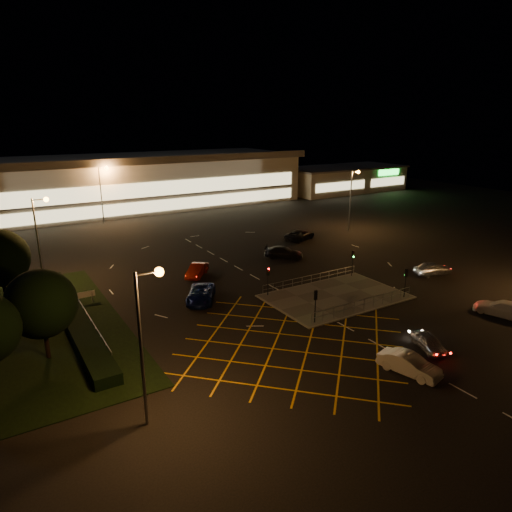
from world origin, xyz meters
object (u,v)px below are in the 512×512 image
signal_ne (353,258)px  car_queue_white (409,364)px  car_approach_white (502,308)px  car_left_blue (201,294)px  car_near_silver (429,342)px  car_far_dkgrey (284,252)px  car_right_silver (433,268)px  car_east_grey (300,235)px  signal_sw (315,300)px  signal_nw (268,275)px  signal_se (406,277)px  car_circ_red (197,270)px

signal_ne → car_queue_white: (-11.45, -18.46, -1.60)m
car_approach_white → car_left_blue: bearing=-52.9°
car_near_silver → car_far_dkgrey: 27.84m
car_approach_white → car_right_silver: bearing=-125.5°
car_right_silver → car_east_grey: (-3.69, 21.93, 0.00)m
car_queue_white → car_approach_white: 16.13m
signal_sw → car_right_silver: size_ratio=0.68×
signal_nw → car_left_blue: size_ratio=0.56×
signal_nw → signal_ne: (12.00, 0.00, 0.00)m
signal_nw → car_east_grey: size_ratio=0.56×
signal_nw → signal_ne: same height
signal_ne → car_near_silver: bearing=-113.0°
car_near_silver → car_far_dkgrey: bearing=101.2°
signal_ne → car_right_silver: 10.14m
car_right_silver → car_east_grey: bearing=25.3°
car_queue_white → car_left_blue: 22.13m
signal_sw → signal_nw: (0.00, 7.99, 0.00)m
car_left_blue → car_approach_white: bearing=-6.5°
signal_nw → car_right_silver: size_ratio=0.68×
signal_ne → car_queue_white: 21.78m
signal_ne → car_east_grey: size_ratio=0.56×
signal_sw → car_left_blue: size_ratio=0.56×
car_east_grey → car_approach_white: bearing=158.5°
car_right_silver → car_approach_white: bearing=174.6°
signal_nw → car_near_silver: signal_nw is taller
signal_se → car_left_blue: signal_se is taller
signal_ne → car_circ_red: signal_ne is taller
signal_ne → car_left_blue: signal_ne is taller
signal_ne → car_east_grey: (5.23, 17.38, -1.58)m
signal_ne → car_right_silver: signal_ne is taller
car_right_silver → car_far_dkgrey: bearing=52.6°
car_left_blue → car_circ_red: 7.96m
car_far_dkgrey → car_left_blue: bearing=158.2°
car_queue_white → car_far_dkgrey: car_queue_white is taller
car_left_blue → car_right_silver: size_ratio=1.22×
signal_se → signal_nw: 14.41m
car_queue_white → car_right_silver: car_right_silver is taller
signal_se → car_queue_white: (-11.45, -10.47, -1.60)m
car_right_silver → car_near_silver: bearing=143.1°
signal_sw → signal_se: size_ratio=1.00×
signal_ne → car_right_silver: size_ratio=0.68×
signal_nw → car_far_dkgrey: bearing=48.4°
car_right_silver → car_queue_white: bearing=140.1°
signal_se → car_circ_red: (-15.77, 17.84, -1.62)m
signal_nw → car_far_dkgrey: size_ratio=0.60×
signal_se → car_far_dkgrey: size_ratio=0.60×
car_east_grey → car_left_blue: bearing=101.7°
signal_ne → car_far_dkgrey: size_ratio=0.60×
signal_sw → car_near_silver: size_ratio=0.83×
signal_sw → signal_se: bearing=-180.0°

